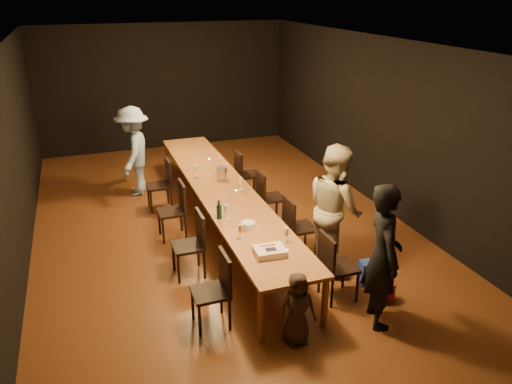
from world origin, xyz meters
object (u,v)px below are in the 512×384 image
object	(u,v)px
chair_right_1	(300,227)
chair_left_2	(171,211)
child	(297,309)
ice_bucket	(222,173)
plate_stack	(248,226)
table	(222,191)
woman_birthday	(383,256)
chair_right_0	(339,266)
birthday_cake	(270,251)
chair_left_1	(188,245)
chair_left_3	(159,185)
man_blue	(134,152)
chair_right_3	(248,174)
champagne_bottle	(219,209)
woman_tan	(335,208)
chair_right_2	(271,197)
chair_left_0	(210,291)

from	to	relation	value
chair_right_1	chair_left_2	bearing A→B (deg)	-125.22
child	ice_bucket	xyz separation A→B (m)	(0.11, 3.40, 0.41)
plate_stack	table	bearing A→B (deg)	86.76
woman_birthday	ice_bucket	distance (m)	3.51
chair_right_0	birthday_cake	bearing A→B (deg)	-97.08
chair_left_1	chair_left_3	bearing A→B (deg)	0.00
chair_left_3	man_blue	size ratio (longest dim) A/B	0.54
chair_right_3	champagne_bottle	xyz separation A→B (m)	(-1.21, -2.30, 0.44)
chair_right_1	chair_left_1	size ratio (longest dim) A/B	1.00
woman_tan	chair_left_3	bearing A→B (deg)	35.35
child	plate_stack	size ratio (longest dim) A/B	4.60
chair_right_1	birthday_cake	world-z (taller)	chair_right_1
man_blue	ice_bucket	world-z (taller)	man_blue
man_blue	champagne_bottle	size ratio (longest dim) A/B	5.61
chair_right_0	chair_right_2	bearing A→B (deg)	180.00
chair_right_0	chair_right_1	bearing A→B (deg)	180.00
child	champagne_bottle	size ratio (longest dim) A/B	2.87
chair_left_1	champagne_bottle	xyz separation A→B (m)	(0.49, 0.10, 0.44)
woman_tan	woman_birthday	bearing A→B (deg)	176.87
chair_left_0	woman_birthday	world-z (taller)	woman_birthday
man_blue	plate_stack	world-z (taller)	man_blue
chair_right_3	chair_right_2	bearing A→B (deg)	-0.00
chair_left_3	man_blue	distance (m)	1.01
chair_left_2	chair_right_0	bearing A→B (deg)	-144.69
chair_right_1	chair_left_3	world-z (taller)	same
chair_left_3	champagne_bottle	xyz separation A→B (m)	(0.49, -2.30, 0.44)
chair_left_3	woman_birthday	world-z (taller)	woman_birthday
table	child	world-z (taller)	child
chair_left_0	chair_right_0	bearing A→B (deg)	-90.00
chair_left_3	chair_right_2	bearing A→B (deg)	-125.22
table	plate_stack	world-z (taller)	plate_stack
ice_bucket	chair_right_0	bearing A→B (deg)	-74.83
chair_right_1	chair_left_0	bearing A→B (deg)	-54.78
chair_left_0	woman_birthday	bearing A→B (deg)	-107.29
woman_birthday	man_blue	size ratio (longest dim) A/B	1.04
chair_left_2	table	bearing A→B (deg)	-90.00
table	man_blue	distance (m)	2.38
chair_right_1	birthday_cake	distance (m)	1.45
champagne_bottle	plate_stack	bearing A→B (deg)	-59.08
chair_left_1	chair_left_0	bearing A→B (deg)	-180.00
chair_right_0	plate_stack	world-z (taller)	chair_right_0
plate_stack	ice_bucket	bearing A→B (deg)	84.54
table	chair_left_2	size ratio (longest dim) A/B	6.45
chair_left_0	chair_left_3	xyz separation A→B (m)	(0.00, 3.60, 0.00)
chair_left_1	child	bearing A→B (deg)	-155.33
chair_right_2	ice_bucket	bearing A→B (deg)	-116.62
chair_left_1	birthday_cake	distance (m)	1.38
chair_right_1	chair_right_3	size ratio (longest dim) A/B	1.00
man_blue	birthday_cake	xyz separation A→B (m)	(1.09, -4.36, -0.07)
chair_right_2	man_blue	bearing A→B (deg)	-136.03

